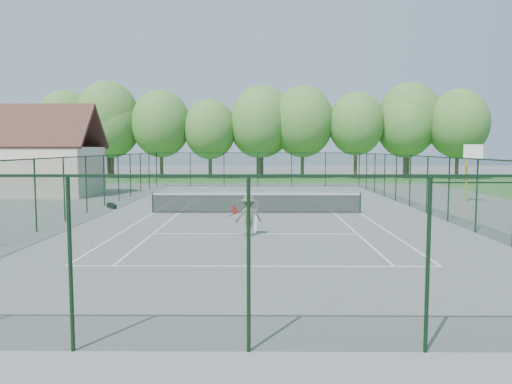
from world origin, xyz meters
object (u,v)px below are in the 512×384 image
(tennis_net, at_px, (256,202))
(tennis_player, at_px, (249,215))
(sports_bag_a, at_px, (110,205))
(basketball_goal, at_px, (470,162))

(tennis_net, height_order, tennis_player, tennis_player)
(sports_bag_a, bearing_deg, basketball_goal, 15.79)
(basketball_goal, height_order, tennis_player, basketball_goal)
(tennis_net, relative_size, basketball_goal, 3.04)
(basketball_goal, bearing_deg, tennis_player, -138.53)
(tennis_net, height_order, sports_bag_a, tennis_net)
(tennis_net, bearing_deg, basketball_goal, 21.47)
(tennis_net, distance_m, basketball_goal, 14.56)
(tennis_net, bearing_deg, tennis_player, -92.12)
(basketball_goal, height_order, sports_bag_a, basketball_goal)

